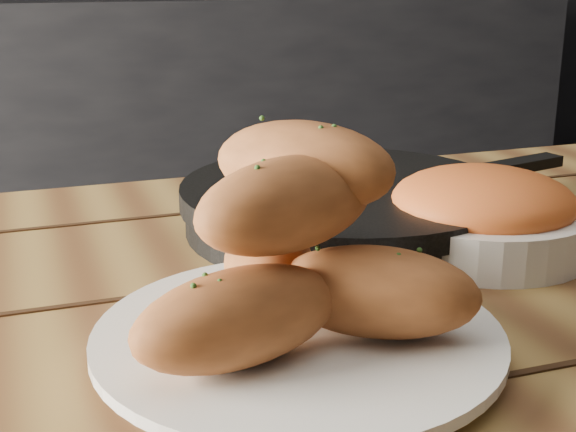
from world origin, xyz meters
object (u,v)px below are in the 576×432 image
object	(u,v)px
skillet	(347,205)
bowl	(482,214)
bread_rolls	(295,249)
plate	(298,341)

from	to	relation	value
skillet	bowl	xyz separation A→B (m)	(0.09, -0.09, 0.01)
skillet	bowl	distance (m)	0.13
bread_rolls	plate	bearing A→B (deg)	-62.93
bread_rolls	skillet	bearing A→B (deg)	59.36
skillet	bowl	bearing A→B (deg)	-45.83
plate	skillet	world-z (taller)	skillet
plate	bowl	distance (m)	0.27
plate	bread_rolls	size ratio (longest dim) A/B	1.12
skillet	plate	bearing A→B (deg)	-120.09
plate	skillet	size ratio (longest dim) A/B	0.60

